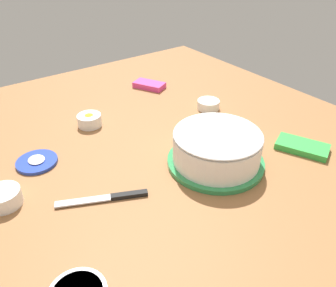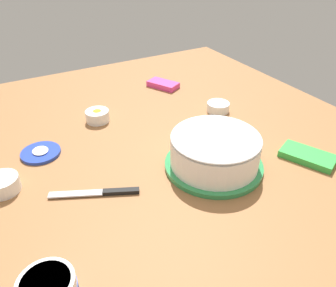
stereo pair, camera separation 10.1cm
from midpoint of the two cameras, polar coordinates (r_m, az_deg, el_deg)
The scene contains 9 objects.
ground_plane at distance 1.06m, azimuth -6.83°, elevation -0.81°, with size 1.54×1.54×0.00m, color #936038.
frosted_cake at distance 0.96m, azimuth 5.39°, elevation -0.83°, with size 0.29×0.29×0.12m.
frosting_tub_lid at distance 1.08m, azimuth -24.14°, elevation -2.94°, with size 0.12×0.12×0.02m.
spreading_knife at distance 0.89m, azimuth -13.11°, elevation -9.13°, with size 0.12×0.22×0.01m.
sprinkle_bowl_yellow at distance 1.29m, azimuth 4.70°, elevation 6.66°, with size 0.08×0.08×0.03m.
sprinkle_bowl_orange at distance 1.21m, azimuth -15.70°, elevation 3.90°, with size 0.08×0.08×0.04m.
sprinkle_bowl_green at distance 0.96m, azimuth -29.22°, elevation -8.20°, with size 0.09×0.09×0.04m.
candy_box_lower at distance 1.47m, azimuth -5.24°, elevation 9.92°, with size 0.13×0.07×0.02m, color #E53D8E.
candy_box_upper at distance 1.11m, azimuth 19.68°, elevation -0.61°, with size 0.16×0.08×0.02m, color green.
Camera 1 is at (-0.75, 0.45, 0.59)m, focal length 35.50 mm.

